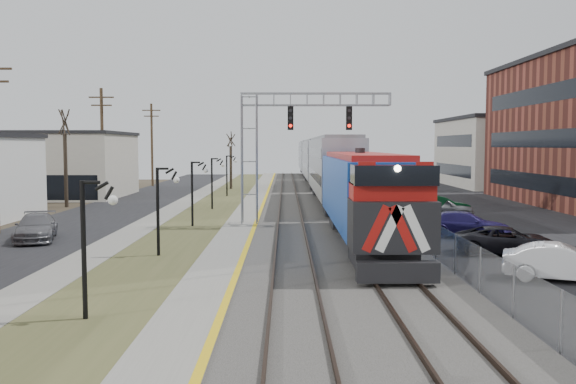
{
  "coord_description": "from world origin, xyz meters",
  "views": [
    {
      "loc": [
        1.7,
        -9.02,
        4.98
      ],
      "look_at": [
        1.83,
        22.03,
        2.6
      ],
      "focal_mm": 38.0,
      "sensor_mm": 36.0,
      "label": 1
    }
  ],
  "objects": [
    {
      "name": "track_far",
      "position": [
        5.5,
        35.0,
        0.28
      ],
      "size": [
        1.58,
        120.0,
        0.15
      ],
      "color": "#2D2119",
      "rests_on": "ballast_bed"
    },
    {
      "name": "track_near",
      "position": [
        2.0,
        35.0,
        0.28
      ],
      "size": [
        1.58,
        120.0,
        0.15
      ],
      "color": "#2D2119",
      "rests_on": "ballast_bed"
    },
    {
      "name": "platform",
      "position": [
        -1.0,
        35.0,
        0.12
      ],
      "size": [
        2.0,
        120.0,
        0.24
      ],
      "primitive_type": "cube",
      "color": "gray",
      "rests_on": "ground"
    },
    {
      "name": "platform_edge",
      "position": [
        -0.12,
        35.0,
        0.24
      ],
      "size": [
        0.24,
        120.0,
        0.01
      ],
      "primitive_type": "cube",
      "color": "gold",
      "rests_on": "platform"
    },
    {
      "name": "fence",
      "position": [
        8.2,
        35.0,
        0.8
      ],
      "size": [
        0.04,
        120.0,
        1.6
      ],
      "primitive_type": "cube",
      "color": "gray",
      "rests_on": "ground"
    },
    {
      "name": "signal_gantry",
      "position": [
        1.22,
        27.99,
        5.59
      ],
      "size": [
        9.0,
        1.07,
        8.15
      ],
      "color": "gray",
      "rests_on": "ground"
    },
    {
      "name": "street_west",
      "position": [
        -11.5,
        35.0,
        0.02
      ],
      "size": [
        7.0,
        120.0,
        0.04
      ],
      "primitive_type": "cube",
      "color": "black",
      "rests_on": "ground"
    },
    {
      "name": "bare_trees",
      "position": [
        -12.66,
        38.91,
        2.7
      ],
      "size": [
        12.3,
        42.3,
        5.95
      ],
      "color": "#382D23",
      "rests_on": "ground"
    },
    {
      "name": "car_street_b",
      "position": [
        -11.33,
        22.54,
        0.68
      ],
      "size": [
        3.15,
        5.04,
        1.36
      ],
      "primitive_type": "imported",
      "rotation": [
        0.0,
        0.0,
        0.28
      ],
      "color": "slate",
      "rests_on": "ground"
    },
    {
      "name": "car_lot_f",
      "position": [
        11.93,
        32.24,
        0.78
      ],
      "size": [
        4.99,
        2.81,
        1.56
      ],
      "primitive_type": "imported",
      "rotation": [
        0.0,
        0.0,
        1.83
      ],
      "color": "#0C3E1F",
      "rests_on": "ground"
    },
    {
      "name": "car_lot_d",
      "position": [
        11.41,
        23.49,
        0.68
      ],
      "size": [
        5.02,
        2.92,
        1.37
      ],
      "primitive_type": "imported",
      "rotation": [
        0.0,
        0.0,
        1.35
      ],
      "color": "navy",
      "rests_on": "ground"
    },
    {
      "name": "parking_lot",
      "position": [
        16.0,
        35.0,
        0.02
      ],
      "size": [
        16.0,
        120.0,
        0.04
      ],
      "primitive_type": "cube",
      "color": "black",
      "rests_on": "ground"
    },
    {
      "name": "train",
      "position": [
        5.5,
        55.74,
        2.92
      ],
      "size": [
        3.0,
        85.85,
        5.33
      ],
      "color": "#1547B1",
      "rests_on": "ground"
    },
    {
      "name": "car_lot_c",
      "position": [
        11.76,
        18.29,
        0.63
      ],
      "size": [
        4.89,
        2.98,
        1.27
      ],
      "primitive_type": "imported",
      "rotation": [
        0.0,
        0.0,
        1.37
      ],
      "color": "black",
      "rests_on": "ground"
    },
    {
      "name": "lampposts",
      "position": [
        -4.0,
        18.29,
        2.0
      ],
      "size": [
        0.14,
        62.14,
        4.0
      ],
      "color": "black",
      "rests_on": "ground"
    },
    {
      "name": "ballast_bed",
      "position": [
        4.0,
        35.0,
        0.1
      ],
      "size": [
        8.0,
        120.0,
        0.2
      ],
      "primitive_type": "cube",
      "color": "#595651",
      "rests_on": "ground"
    },
    {
      "name": "car_lot_b",
      "position": [
        11.77,
        12.84,
        0.68
      ],
      "size": [
        4.34,
        2.79,
        1.35
      ],
      "primitive_type": "imported",
      "rotation": [
        0.0,
        0.0,
        1.21
      ],
      "color": "white",
      "rests_on": "ground"
    },
    {
      "name": "car_lot_e",
      "position": [
        12.32,
        32.15,
        0.73
      ],
      "size": [
        4.46,
        2.17,
        1.47
      ],
      "primitive_type": "imported",
      "rotation": [
        0.0,
        0.0,
        1.47
      ],
      "color": "gray",
      "rests_on": "ground"
    },
    {
      "name": "sidewalk",
      "position": [
        -7.0,
        35.0,
        0.04
      ],
      "size": [
        2.0,
        120.0,
        0.08
      ],
      "primitive_type": "cube",
      "color": "gray",
      "rests_on": "ground"
    },
    {
      "name": "grass_median",
      "position": [
        -4.0,
        35.0,
        0.03
      ],
      "size": [
        4.0,
        120.0,
        0.06
      ],
      "primitive_type": "cube",
      "color": "#484D29",
      "rests_on": "ground"
    }
  ]
}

